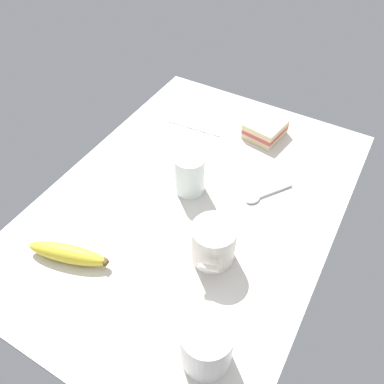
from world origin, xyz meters
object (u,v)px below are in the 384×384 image
(coffee_mug_milky, at_px, (206,344))
(paper_napkin, at_px, (204,113))
(spoon, at_px, (262,196))
(sandwich_main, at_px, (265,129))
(banana, at_px, (68,254))
(coffee_mug_black, at_px, (213,243))
(glass_of_milk, at_px, (190,176))

(coffee_mug_milky, distance_m, paper_napkin, 0.70)
(spoon, height_order, paper_napkin, spoon)
(paper_napkin, bearing_deg, sandwich_main, -91.36)
(sandwich_main, bearing_deg, banana, 161.42)
(spoon, bearing_deg, coffee_mug_black, 173.14)
(sandwich_main, relative_size, spoon, 0.98)
(sandwich_main, xyz_separation_m, paper_napkin, (0.00, 0.19, -0.02))
(coffee_mug_milky, bearing_deg, sandwich_main, 13.40)
(coffee_mug_black, relative_size, paper_napkin, 0.72)
(sandwich_main, bearing_deg, spoon, -158.67)
(banana, xyz_separation_m, spoon, (0.36, -0.28, -0.02))
(coffee_mug_black, distance_m, coffee_mug_milky, 0.20)
(coffee_mug_milky, bearing_deg, glass_of_milk, 34.02)
(banana, bearing_deg, paper_napkin, -0.15)
(coffee_mug_black, bearing_deg, paper_napkin, 30.58)
(coffee_mug_milky, height_order, glass_of_milk, same)
(coffee_mug_black, height_order, glass_of_milk, glass_of_milk)
(glass_of_milk, xyz_separation_m, banana, (-0.29, 0.12, -0.03))
(banana, distance_m, paper_napkin, 0.58)
(coffee_mug_milky, xyz_separation_m, sandwich_main, (0.61, 0.14, -0.03))
(sandwich_main, distance_m, paper_napkin, 0.19)
(coffee_mug_black, relative_size, spoon, 1.00)
(coffee_mug_black, distance_m, spoon, 0.21)
(sandwich_main, xyz_separation_m, spoon, (-0.22, -0.08, -0.02))
(coffee_mug_milky, height_order, paper_napkin, coffee_mug_milky)
(paper_napkin, bearing_deg, coffee_mug_milky, -151.21)
(coffee_mug_black, relative_size, glass_of_milk, 1.13)
(glass_of_milk, distance_m, spoon, 0.18)
(sandwich_main, distance_m, spoon, 0.23)
(banana, bearing_deg, sandwich_main, -18.58)
(banana, height_order, paper_napkin, banana)
(coffee_mug_black, xyz_separation_m, banana, (-0.15, 0.25, -0.03))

